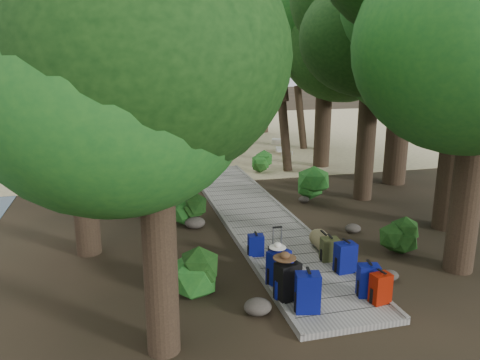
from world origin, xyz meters
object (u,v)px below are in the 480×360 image
object	(u,v)px
lone_suitcase_on_sand	(215,156)
backpack_right_c	(345,256)
backpack_right_d	(330,248)
backpack_left_d	(256,244)
sun_lounger	(283,147)
backpack_left_b	(288,279)
backpack_right_b	(368,279)
backpack_right_a	(381,287)
backpack_left_c	(279,266)
suitcase_on_boardwalk	(277,260)
backpack_left_a	(308,290)
kayak	(145,155)
duffel_right_khaki	(323,242)

from	to	relation	value
lone_suitcase_on_sand	backpack_right_c	bearing A→B (deg)	-76.25
backpack_right_d	backpack_left_d	bearing A→B (deg)	161.95
backpack_right_c	sun_lounger	world-z (taller)	backpack_right_c
backpack_left_b	backpack_right_b	size ratio (longest dim) A/B	1.15
backpack_right_a	backpack_right_b	xyz separation A→B (m)	(-0.09, 0.28, 0.03)
backpack_left_d	backpack_right_c	distance (m)	2.00
backpack_left_b	backpack_left_c	bearing A→B (deg)	71.31
backpack_right_a	suitcase_on_boardwalk	world-z (taller)	backpack_right_a
backpack_right_c	suitcase_on_boardwalk	bearing A→B (deg)	163.41
backpack_left_a	backpack_right_c	size ratio (longest dim) A/B	1.13
backpack_left_d	kayak	distance (m)	11.80
duffel_right_khaki	sun_lounger	size ratio (longest dim) A/B	0.32
backpack_left_a	backpack_left_b	bearing A→B (deg)	123.25
backpack_left_a	backpack_left_c	xyz separation A→B (m)	(-0.15, 1.08, -0.01)
backpack_left_b	suitcase_on_boardwalk	distance (m)	1.10
backpack_left_c	lone_suitcase_on_sand	distance (m)	11.37
suitcase_on_boardwalk	backpack_right_d	bearing A→B (deg)	24.53
suitcase_on_boardwalk	sun_lounger	distance (m)	13.04
backpack_right_c	kayak	xyz separation A→B (m)	(-3.26, 12.94, -0.27)
backpack_left_d	backpack_right_b	world-z (taller)	backpack_right_b
backpack_right_a	kayak	bearing A→B (deg)	93.92
backpack_left_d	kayak	bearing A→B (deg)	104.75
backpack_left_a	lone_suitcase_on_sand	xyz separation A→B (m)	(0.92, 12.40, -0.18)
backpack_right_d	kayak	size ratio (longest dim) A/B	0.17
backpack_left_d	backpack_right_b	bearing A→B (deg)	-50.83
duffel_right_khaki	sun_lounger	xyz separation A→B (m)	(3.12, 11.42, 0.01)
backpack_right_b	backpack_right_a	bearing A→B (deg)	-59.52
backpack_right_a	lone_suitcase_on_sand	xyz separation A→B (m)	(-0.47, 12.45, -0.09)
sun_lounger	backpack_left_a	bearing A→B (deg)	-93.40
lone_suitcase_on_sand	backpack_right_a	bearing A→B (deg)	-76.36
duffel_right_khaki	sun_lounger	bearing A→B (deg)	76.91
duffel_right_khaki	kayak	world-z (taller)	duffel_right_khaki
backpack_left_c	backpack_right_d	distance (m)	1.64
backpack_right_d	backpack_right_a	bearing A→B (deg)	-80.86
backpack_right_b	duffel_right_khaki	distance (m)	2.17
backpack_right_a	lone_suitcase_on_sand	bearing A→B (deg)	83.09
backpack_right_d	suitcase_on_boardwalk	world-z (taller)	backpack_right_d
backpack_right_d	duffel_right_khaki	distance (m)	0.55
backpack_right_c	backpack_left_b	bearing A→B (deg)	-157.45
backpack_left_a	backpack_right_b	distance (m)	1.32
backpack_left_a	suitcase_on_boardwalk	distance (m)	1.58
backpack_right_a	sun_lounger	xyz separation A→B (m)	(3.12, 13.86, -0.10)
backpack_left_c	kayak	bearing A→B (deg)	72.10
backpack_left_d	suitcase_on_boardwalk	bearing A→B (deg)	-73.88
lone_suitcase_on_sand	kayak	bearing A→B (deg)	158.86
backpack_right_b	duffel_right_khaki	bearing A→B (deg)	100.23
backpack_left_b	sun_lounger	distance (m)	14.11
backpack_left_d	backpack_right_b	size ratio (longest dim) A/B	0.77
kayak	backpack_right_c	bearing A→B (deg)	-62.15
backpack_right_c	sun_lounger	bearing A→B (deg)	72.09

